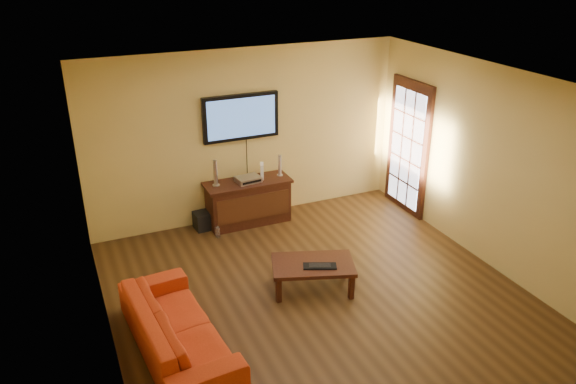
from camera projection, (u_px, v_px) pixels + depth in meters
ground_plane at (317, 294)px, 7.13m from camera, size 5.00×5.00×0.00m
room_walls at (297, 153)px, 6.97m from camera, size 5.00×5.00×5.00m
french_door at (408, 149)px, 9.03m from camera, size 0.07×1.02×2.22m
media_console at (248, 202)px, 8.82m from camera, size 1.35×0.51×0.70m
television at (241, 117)px, 8.46m from camera, size 1.19×0.08×0.71m
coffee_table at (313, 267)px, 7.10m from camera, size 1.17×0.92×0.38m
sofa at (177, 321)px, 5.98m from camera, size 0.75×2.06×0.79m
speaker_left at (216, 174)px, 8.45m from camera, size 0.11×0.11×0.41m
speaker_right at (280, 166)px, 8.84m from camera, size 0.09×0.09×0.34m
av_receiver at (248, 179)px, 8.65m from camera, size 0.39×0.30×0.08m
game_console at (262, 171)px, 8.75m from camera, size 0.11×0.18×0.24m
subwoofer at (203, 221)px, 8.71m from camera, size 0.29×0.29×0.27m
bottle at (218, 232)px, 8.45m from camera, size 0.07×0.07×0.20m
keyboard at (320, 266)px, 6.99m from camera, size 0.44×0.31×0.02m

